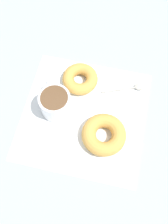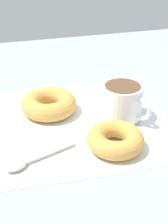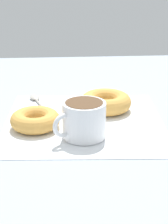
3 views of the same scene
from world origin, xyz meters
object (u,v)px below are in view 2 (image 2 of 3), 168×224
at_px(coffee_cup, 122,101).
at_px(donut_far, 115,139).
at_px(spoon, 26,163).
at_px(donut_near_cup, 49,104).

distance_m(coffee_cup, donut_far, 0.11).
xyz_separation_m(coffee_cup, donut_far, (-0.10, 0.05, -0.02)).
distance_m(coffee_cup, spoon, 0.24).
height_order(donut_near_cup, spoon, donut_near_cup).
bearing_deg(donut_far, donut_near_cup, 29.65).
relative_size(coffee_cup, spoon, 0.81).
height_order(coffee_cup, donut_far, coffee_cup).
relative_size(coffee_cup, donut_near_cup, 0.89).
height_order(donut_far, spoon, donut_far).
distance_m(coffee_cup, donut_near_cup, 0.16).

